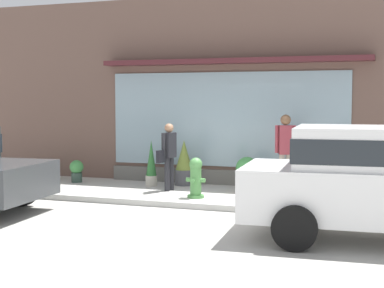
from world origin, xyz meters
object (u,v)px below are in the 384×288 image
Objects in this scene: pedestrian_passerby at (285,147)px; potted_plant_window_right at (184,164)px; potted_plant_corner_tall at (51,170)px; potted_plant_doorstep at (352,180)px; potted_plant_low_front at (247,174)px; fire_hydrant at (196,177)px; potted_plant_trailing_edge at (77,170)px; pedestrian_with_handbag at (168,152)px; potted_plant_window_center at (151,164)px.

potted_plant_window_right is at bearing 155.19° from pedestrian_passerby.
potted_plant_doorstep is at bearing 1.39° from potted_plant_corner_tall.
potted_plant_window_right is 1.76m from potted_plant_low_front.
fire_hydrant is at bearing -160.20° from pedestrian_passerby.
fire_hydrant is 1.53× the size of potted_plant_trailing_edge.
potted_plant_trailing_edge is (-6.70, -0.42, -0.00)m from potted_plant_doorstep.
pedestrian_with_handbag is 1.86m from potted_plant_low_front.
potted_plant_window_center is (-1.55, 1.21, 0.10)m from fire_hydrant.
pedestrian_passerby reaches higher than fire_hydrant.
pedestrian_with_handbag is 2.64m from pedestrian_passerby.
pedestrian_with_handbag is at bearing -164.98° from potted_plant_low_front.
pedestrian_with_handbag reaches higher than potted_plant_doorstep.
pedestrian_with_handbag is 3.73m from potted_plant_corner_tall.
potted_plant_window_right reaches higher than potted_plant_doorstep.
potted_plant_corner_tall is (-3.61, 0.72, -0.65)m from pedestrian_with_handbag.
fire_hydrant is 4.71m from potted_plant_corner_tall.
potted_plant_window_center reaches higher than potted_plant_doorstep.
pedestrian_passerby is at bearing 11.25° from potted_plant_low_front.
pedestrian_passerby is 2.59m from potted_plant_window_right.
potted_plant_trailing_edge is (-5.25, -0.15, -0.72)m from pedestrian_passerby.
potted_plant_window_center is at bearing 163.55° from pedestrian_passerby.
potted_plant_trailing_edge is at bearing 163.54° from pedestrian_passerby.
potted_plant_doorstep is (7.62, 0.18, 0.07)m from potted_plant_corner_tall.
potted_plant_low_front is 5.35m from potted_plant_corner_tall.
fire_hydrant is 0.77× the size of potted_plant_window_center.
potted_plant_window_center reaches higher than potted_plant_corner_tall.
fire_hydrant is at bearing -17.23° from potted_plant_corner_tall.
potted_plant_doorstep is (1.45, 0.27, -0.72)m from pedestrian_passerby.
pedestrian_passerby is 3.12× the size of potted_plant_trailing_edge.
pedestrian_passerby reaches higher than potted_plant_corner_tall.
pedestrian_passerby reaches higher than potted_plant_window_right.
potted_plant_window_right is 1.96× the size of potted_plant_trailing_edge.
pedestrian_with_handbag is 4.15m from potted_plant_doorstep.
potted_plant_corner_tall is 0.84× the size of potted_plant_trailing_edge.
pedestrian_with_handbag is 1.94× the size of potted_plant_low_front.
pedestrian_passerby is 1.64m from potted_plant_doorstep.
pedestrian_passerby is 2.93× the size of potted_plant_doorstep.
potted_plant_corner_tall is at bearing 177.26° from potted_plant_low_front.
potted_plant_window_right is 3.98m from potted_plant_doorstep.
pedestrian_passerby is at bearing 116.35° from pedestrian_with_handbag.
potted_plant_window_right reaches higher than potted_plant_corner_tall.
potted_plant_doorstep is (2.28, 0.44, -0.10)m from potted_plant_low_front.
fire_hydrant is 1.20m from pedestrian_with_handbag.
potted_plant_trailing_edge is at bearing 162.07° from fire_hydrant.
potted_plant_doorstep is at bearing 26.80° from fire_hydrant.
potted_plant_window_center reaches higher than potted_plant_low_front.
potted_plant_window_center is at bearing -175.53° from potted_plant_doorstep.
pedestrian_with_handbag reaches higher than potted_plant_trailing_edge.
potted_plant_window_center is at bearing -116.74° from pedestrian_with_handbag.
potted_plant_window_right is 1.83× the size of potted_plant_doorstep.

